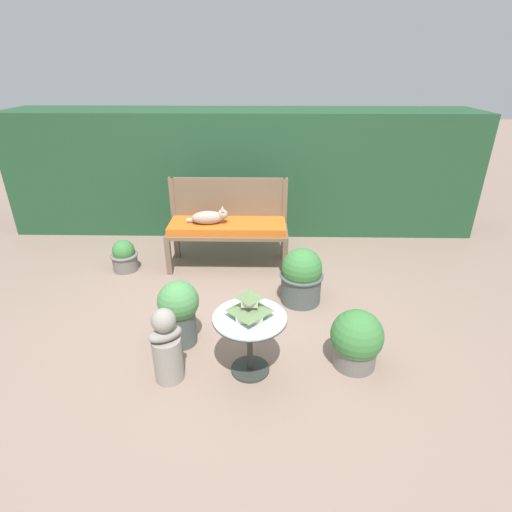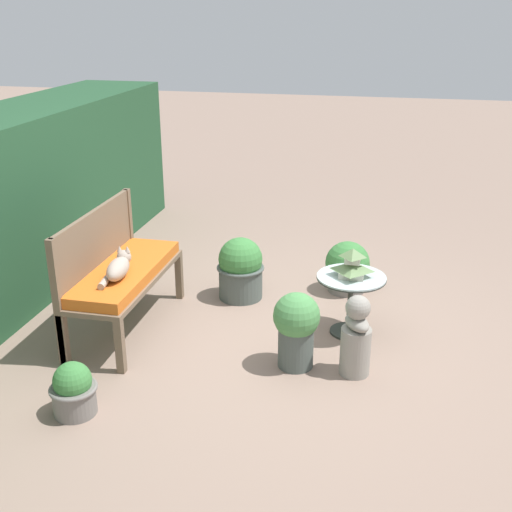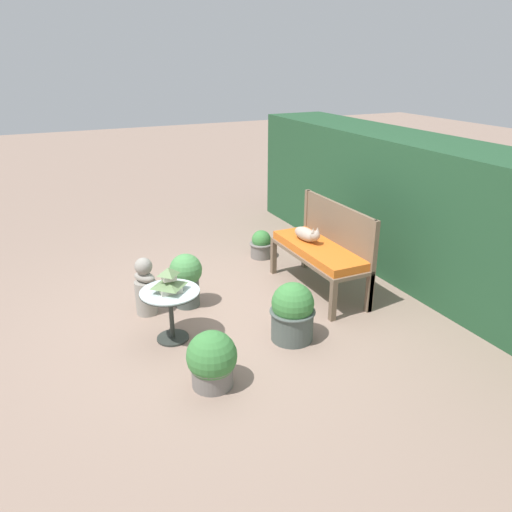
{
  "view_description": "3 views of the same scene",
  "coord_description": "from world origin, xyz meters",
  "px_view_note": "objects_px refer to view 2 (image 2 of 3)",
  "views": [
    {
      "loc": [
        0.31,
        -3.14,
        2.23
      ],
      "look_at": [
        0.23,
        0.43,
        0.48
      ],
      "focal_mm": 28.0,
      "sensor_mm": 36.0,
      "label": 1
    },
    {
      "loc": [
        -4.59,
        -0.95,
        2.56
      ],
      "look_at": [
        0.3,
        0.14,
        0.58
      ],
      "focal_mm": 45.0,
      "sensor_mm": 36.0,
      "label": 2
    },
    {
      "loc": [
        4.33,
        -1.72,
        2.55
      ],
      "look_at": [
        0.07,
        0.28,
        0.65
      ],
      "focal_mm": 35.0,
      "sensor_mm": 36.0,
      "label": 3
    }
  ],
  "objects_px": {
    "cat": "(118,267)",
    "garden_bust": "(356,338)",
    "potted_plant_table_near": "(241,269)",
    "potted_plant_bench_right": "(73,390)",
    "potted_plant_table_far": "(347,268)",
    "pagoda_birdhouse": "(352,264)",
    "patio_table": "(351,289)",
    "potted_plant_bench_left": "(296,327)",
    "garden_bench": "(125,277)"
  },
  "relations": [
    {
      "from": "potted_plant_bench_right",
      "to": "potted_plant_bench_left",
      "type": "xyz_separation_m",
      "value": [
        0.92,
        -1.34,
        0.15
      ]
    },
    {
      "from": "cat",
      "to": "patio_table",
      "type": "relative_size",
      "value": 0.85
    },
    {
      "from": "garden_bust",
      "to": "potted_plant_table_near",
      "type": "bearing_deg",
      "value": 14.19
    },
    {
      "from": "pagoda_birdhouse",
      "to": "patio_table",
      "type": "bearing_deg",
      "value": 0.0
    },
    {
      "from": "potted_plant_table_near",
      "to": "potted_plant_table_far",
      "type": "distance_m",
      "value": 1.02
    },
    {
      "from": "garden_bust",
      "to": "potted_plant_table_near",
      "type": "relative_size",
      "value": 1.08
    },
    {
      "from": "pagoda_birdhouse",
      "to": "potted_plant_table_far",
      "type": "bearing_deg",
      "value": 6.37
    },
    {
      "from": "patio_table",
      "to": "garden_bust",
      "type": "xyz_separation_m",
      "value": [
        -0.62,
        -0.1,
        -0.11
      ]
    },
    {
      "from": "cat",
      "to": "pagoda_birdhouse",
      "type": "bearing_deg",
      "value": -80.85
    },
    {
      "from": "cat",
      "to": "garden_bust",
      "type": "relative_size",
      "value": 0.77
    },
    {
      "from": "cat",
      "to": "pagoda_birdhouse",
      "type": "distance_m",
      "value": 1.85
    },
    {
      "from": "cat",
      "to": "pagoda_birdhouse",
      "type": "height_order",
      "value": "cat"
    },
    {
      "from": "garden_bench",
      "to": "patio_table",
      "type": "height_order",
      "value": "garden_bench"
    },
    {
      "from": "patio_table",
      "to": "garden_bust",
      "type": "distance_m",
      "value": 0.64
    },
    {
      "from": "patio_table",
      "to": "potted_plant_bench_left",
      "type": "xyz_separation_m",
      "value": [
        -0.61,
        0.35,
        -0.07
      ]
    },
    {
      "from": "garden_bust",
      "to": "potted_plant_table_far",
      "type": "bearing_deg",
      "value": -24.29
    },
    {
      "from": "patio_table",
      "to": "potted_plant_bench_right",
      "type": "xyz_separation_m",
      "value": [
        -1.53,
        1.69,
        -0.22
      ]
    },
    {
      "from": "garden_bench",
      "to": "potted_plant_table_near",
      "type": "relative_size",
      "value": 2.39
    },
    {
      "from": "garden_bench",
      "to": "potted_plant_bench_left",
      "type": "distance_m",
      "value": 1.51
    },
    {
      "from": "garden_bench",
      "to": "potted_plant_table_far",
      "type": "xyz_separation_m",
      "value": [
        1.16,
        -1.73,
        -0.24
      ]
    },
    {
      "from": "pagoda_birdhouse",
      "to": "potted_plant_bench_right",
      "type": "bearing_deg",
      "value": 132.2
    },
    {
      "from": "potted_plant_bench_right",
      "to": "garden_bust",
      "type": "bearing_deg",
      "value": -63.03
    },
    {
      "from": "cat",
      "to": "potted_plant_bench_left",
      "type": "distance_m",
      "value": 1.47
    },
    {
      "from": "pagoda_birdhouse",
      "to": "cat",
      "type": "bearing_deg",
      "value": 106.21
    },
    {
      "from": "potted_plant_table_near",
      "to": "potted_plant_table_far",
      "type": "height_order",
      "value": "potted_plant_table_near"
    },
    {
      "from": "garden_bench",
      "to": "garden_bust",
      "type": "height_order",
      "value": "garden_bust"
    },
    {
      "from": "pagoda_birdhouse",
      "to": "garden_bust",
      "type": "bearing_deg",
      "value": -171.3
    },
    {
      "from": "potted_plant_bench_right",
      "to": "garden_bench",
      "type": "bearing_deg",
      "value": 6.24
    },
    {
      "from": "patio_table",
      "to": "potted_plant_bench_left",
      "type": "distance_m",
      "value": 0.71
    },
    {
      "from": "pagoda_birdhouse",
      "to": "potted_plant_bench_left",
      "type": "xyz_separation_m",
      "value": [
        -0.61,
        0.35,
        -0.28
      ]
    },
    {
      "from": "potted_plant_bench_right",
      "to": "potted_plant_table_near",
      "type": "height_order",
      "value": "potted_plant_table_near"
    },
    {
      "from": "potted_plant_bench_right",
      "to": "potted_plant_bench_left",
      "type": "distance_m",
      "value": 1.63
    },
    {
      "from": "cat",
      "to": "patio_table",
      "type": "distance_m",
      "value": 1.87
    },
    {
      "from": "patio_table",
      "to": "potted_plant_table_near",
      "type": "height_order",
      "value": "potted_plant_table_near"
    },
    {
      "from": "potted_plant_bench_left",
      "to": "garden_bench",
      "type": "bearing_deg",
      "value": 78.75
    },
    {
      "from": "pagoda_birdhouse",
      "to": "potted_plant_bench_right",
      "type": "height_order",
      "value": "pagoda_birdhouse"
    },
    {
      "from": "garden_bust",
      "to": "potted_plant_table_far",
      "type": "xyz_separation_m",
      "value": [
        1.47,
        0.19,
        -0.06
      ]
    },
    {
      "from": "pagoda_birdhouse",
      "to": "potted_plant_table_near",
      "type": "xyz_separation_m",
      "value": [
        0.48,
        1.04,
        -0.33
      ]
    },
    {
      "from": "cat",
      "to": "potted_plant_table_near",
      "type": "relative_size",
      "value": 0.83
    },
    {
      "from": "patio_table",
      "to": "potted_plant_table_near",
      "type": "distance_m",
      "value": 1.16
    },
    {
      "from": "cat",
      "to": "garden_bust",
      "type": "xyz_separation_m",
      "value": [
        -0.11,
        -1.88,
        -0.35
      ]
    },
    {
      "from": "garden_bust",
      "to": "cat",
      "type": "bearing_deg",
      "value": 55.12
    },
    {
      "from": "garden_bust",
      "to": "potted_plant_bench_right",
      "type": "bearing_deg",
      "value": 85.32
    },
    {
      "from": "garden_bench",
      "to": "potted_plant_table_far",
      "type": "relative_size",
      "value": 2.84
    },
    {
      "from": "cat",
      "to": "potted_plant_table_near",
      "type": "height_order",
      "value": "cat"
    },
    {
      "from": "potted_plant_bench_right",
      "to": "potted_plant_bench_left",
      "type": "relative_size",
      "value": 0.63
    },
    {
      "from": "potted_plant_bench_right",
      "to": "potted_plant_table_far",
      "type": "relative_size",
      "value": 0.77
    },
    {
      "from": "garden_bench",
      "to": "garden_bust",
      "type": "xyz_separation_m",
      "value": [
        -0.3,
        -1.92,
        -0.18
      ]
    },
    {
      "from": "garden_bench",
      "to": "potted_plant_bench_left",
      "type": "relative_size",
      "value": 2.34
    },
    {
      "from": "patio_table",
      "to": "potted_plant_bench_left",
      "type": "bearing_deg",
      "value": 150.42
    }
  ]
}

